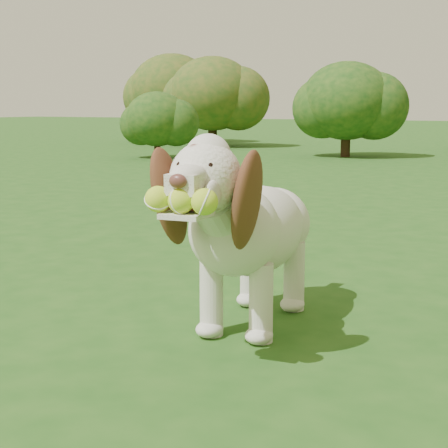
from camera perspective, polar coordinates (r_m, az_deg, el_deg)
The scene contains 6 objects.
ground at distance 3.51m, azimuth -2.80°, elevation -5.50°, with size 80.00×80.00×0.00m, color #1F4F16.
dog at distance 2.81m, azimuth 1.96°, elevation -0.09°, with size 0.52×1.28×0.83m.
shrub_a at distance 12.25m, azimuth -5.60°, elevation 8.67°, with size 1.13×1.13×1.17m.
shrub_e at distance 15.61m, azimuth -0.97°, elevation 10.78°, with size 1.94×1.94×2.01m.
shrub_b at distance 12.68m, azimuth 10.17°, elevation 10.03°, with size 1.65×1.65×1.71m.
shrub_g at distance 17.54m, azimuth -4.33°, elevation 11.02°, with size 2.13×2.13×2.20m.
Camera 1 is at (1.80, -2.87, 0.93)m, focal length 55.00 mm.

